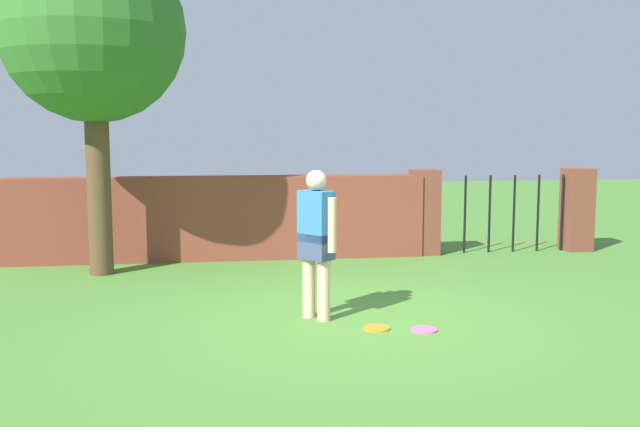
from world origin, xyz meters
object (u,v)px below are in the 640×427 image
(tree, at_px, (93,33))
(frisbee_pink, at_px, (424,330))
(frisbee_orange, at_px, (376,328))
(person, at_px, (316,237))

(tree, xyz_separation_m, frisbee_pink, (3.75, -3.41, -3.36))
(tree, xyz_separation_m, frisbee_orange, (3.28, -3.28, -3.36))
(frisbee_pink, bearing_deg, frisbee_orange, 165.22)
(frisbee_pink, distance_m, frisbee_orange, 0.48)
(frisbee_pink, bearing_deg, tree, 137.73)
(person, height_order, frisbee_orange, person)
(frisbee_orange, bearing_deg, tree, 134.97)
(tree, height_order, frisbee_orange, tree)
(frisbee_pink, height_order, frisbee_orange, same)
(tree, xyz_separation_m, person, (2.71, -2.80, -2.47))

